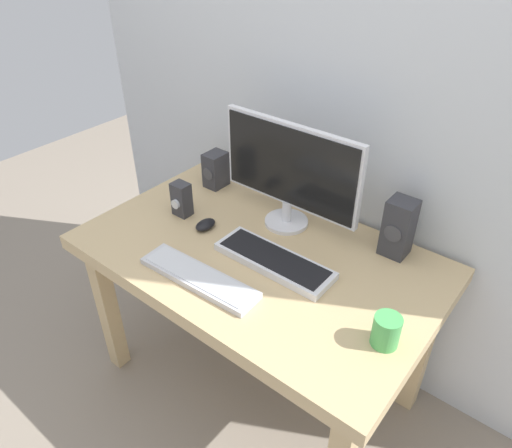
{
  "coord_description": "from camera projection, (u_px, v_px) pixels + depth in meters",
  "views": [
    {
      "loc": [
        0.85,
        -1.07,
        1.81
      ],
      "look_at": [
        -0.01,
        0.0,
        0.86
      ],
      "focal_mm": 33.3,
      "sensor_mm": 36.0,
      "label": 1
    }
  ],
  "objects": [
    {
      "name": "speaker_left",
      "position": [
        216.0,
        170.0,
        2.08
      ],
      "size": [
        0.08,
        0.1,
        0.16
      ],
      "color": "#333338",
      "rests_on": "desk"
    },
    {
      "name": "coffee_mug",
      "position": [
        386.0,
        331.0,
        1.35
      ],
      "size": [
        0.08,
        0.08,
        0.1
      ],
      "primitive_type": "cylinder",
      "color": "#4CB259",
      "rests_on": "desk"
    },
    {
      "name": "ground_plane",
      "position": [
        257.0,
        380.0,
        2.15
      ],
      "size": [
        6.0,
        6.0,
        0.0
      ],
      "primitive_type": "plane",
      "color": "gray"
    },
    {
      "name": "keyboard_secondary",
      "position": [
        199.0,
        277.0,
        1.6
      ],
      "size": [
        0.45,
        0.13,
        0.02
      ],
      "color": "silver",
      "rests_on": "desk"
    },
    {
      "name": "mouse",
      "position": [
        206.0,
        225.0,
        1.84
      ],
      "size": [
        0.06,
        0.09,
        0.03
      ],
      "primitive_type": "ellipsoid",
      "rotation": [
        0.0,
        0.0,
        -0.01
      ],
      "color": "black",
      "rests_on": "desk"
    },
    {
      "name": "audio_controller",
      "position": [
        181.0,
        199.0,
        1.9
      ],
      "size": [
        0.07,
        0.07,
        0.14
      ],
      "color": "#333338",
      "rests_on": "desk"
    },
    {
      "name": "wall_back",
      "position": [
        340.0,
        8.0,
        1.58
      ],
      "size": [
        2.51,
        0.04,
        3.0
      ],
      "primitive_type": "cube",
      "color": "silver",
      "rests_on": "ground_plane"
    },
    {
      "name": "keyboard_primary",
      "position": [
        274.0,
        261.0,
        1.66
      ],
      "size": [
        0.44,
        0.14,
        0.03
      ],
      "color": "silver",
      "rests_on": "desk"
    },
    {
      "name": "monitor",
      "position": [
        290.0,
        171.0,
        1.76
      ],
      "size": [
        0.58,
        0.17,
        0.42
      ],
      "color": "silver",
      "rests_on": "desk"
    },
    {
      "name": "speaker_right",
      "position": [
        398.0,
        228.0,
        1.67
      ],
      "size": [
        0.09,
        0.09,
        0.22
      ],
      "color": "#333338",
      "rests_on": "desk"
    },
    {
      "name": "desk",
      "position": [
        258.0,
        271.0,
        1.78
      ],
      "size": [
        1.3,
        0.8,
        0.74
      ],
      "color": "tan",
      "rests_on": "ground_plane"
    }
  ]
}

